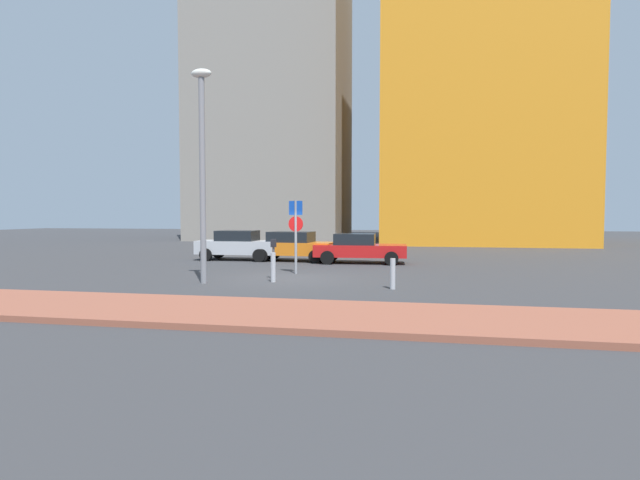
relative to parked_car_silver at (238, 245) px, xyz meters
The scene contains 12 objects.
ground_plane 8.17m from the parked_car_silver, 57.14° to the right, with size 120.00×120.00×0.00m, color #38383A.
sidewalk_brick 14.18m from the parked_car_silver, 71.85° to the right, with size 40.00×3.29×0.14m, color #93513D.
parked_car_silver is the anchor object (origin of this frame).
parked_car_orange 2.92m from the parked_car_silver, ahead, with size 4.15×2.18×1.48m.
parked_car_red 6.33m from the parked_car_silver, ahead, with size 4.43×2.07×1.42m.
parking_sign_post 6.94m from the parked_car_silver, 50.51° to the right, with size 0.60×0.11×2.89m.
parking_meter 8.20m from the parked_car_silver, 60.82° to the right, with size 0.18×0.14×1.45m.
street_lamp 9.41m from the parked_car_silver, 77.15° to the right, with size 0.70×0.36×7.15m.
traffic_bollard_near 8.86m from the parked_car_silver, 61.88° to the right, with size 0.17×0.17×1.02m, color #B7B7BC.
traffic_bollard_mid 12.02m from the parked_car_silver, 46.33° to the right, with size 0.16×0.16×0.96m, color #B7B7BC.
building_colorful_midrise 28.21m from the parked_car_silver, 56.39° to the left, with size 15.35×16.21×26.92m, color orange.
building_under_construction 25.11m from the parked_car_silver, 101.74° to the left, with size 13.85×10.49×24.74m, color gray.
Camera 1 is at (4.60, -17.43, 2.30)m, focal length 27.99 mm.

